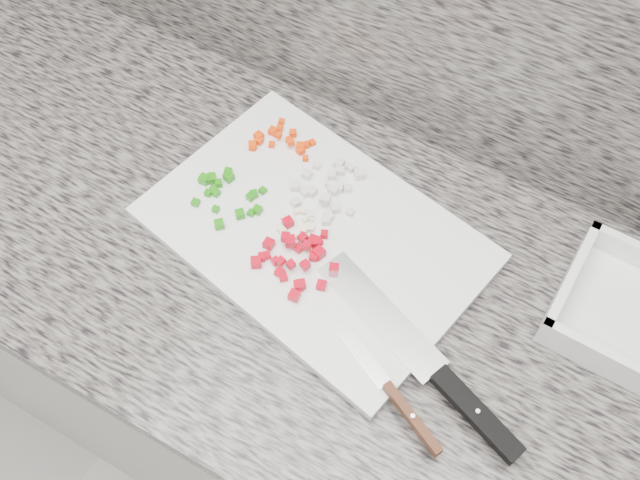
{
  "coord_description": "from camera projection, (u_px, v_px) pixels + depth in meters",
  "views": [
    {
      "loc": [
        0.27,
        1.0,
        1.81
      ],
      "look_at": [
        0.01,
        1.46,
        0.94
      ],
      "focal_mm": 40.0,
      "sensor_mm": 36.0,
      "label": 1
    }
  ],
  "objects": [
    {
      "name": "chef_knife",
      "position": [
        442.0,
        378.0,
        0.93
      ],
      "size": [
        0.35,
        0.17,
        0.02
      ],
      "rotation": [
        0.0,
        0.0,
        -0.38
      ],
      "color": "silver",
      "rests_on": "cutting_board"
    },
    {
      "name": "green_pepper_pile",
      "position": [
        224.0,
        192.0,
        1.09
      ],
      "size": [
        0.11,
        0.1,
        0.01
      ],
      "color": "#1C7D0B",
      "rests_on": "cutting_board"
    },
    {
      "name": "cutting_board",
      "position": [
        315.0,
        234.0,
        1.06
      ],
      "size": [
        0.54,
        0.42,
        0.02
      ],
      "primitive_type": "cube",
      "rotation": [
        0.0,
        0.0,
        -0.22
      ],
      "color": "white",
      "rests_on": "countertop"
    },
    {
      "name": "red_pepper_pile",
      "position": [
        297.0,
        257.0,
        1.02
      ],
      "size": [
        0.12,
        0.12,
        0.02
      ],
      "color": "#BA0215",
      "rests_on": "cutting_board"
    },
    {
      "name": "garlic_pile",
      "position": [
        295.0,
        226.0,
        1.06
      ],
      "size": [
        0.06,
        0.06,
        0.01
      ],
      "color": "#F7E8BF",
      "rests_on": "cutting_board"
    },
    {
      "name": "cabinet",
      "position": [
        311.0,
        376.0,
        1.45
      ],
      "size": [
        3.92,
        0.62,
        0.86
      ],
      "primitive_type": "cube",
      "color": "silver",
      "rests_on": "ground"
    },
    {
      "name": "carrot_pile",
      "position": [
        281.0,
        141.0,
        1.14
      ],
      "size": [
        0.1,
        0.08,
        0.02
      ],
      "color": "#EE3B05",
      "rests_on": "cutting_board"
    },
    {
      "name": "onion_pile",
      "position": [
        327.0,
        189.0,
        1.09
      ],
      "size": [
        0.11,
        0.12,
        0.02
      ],
      "color": "beige",
      "rests_on": "cutting_board"
    },
    {
      "name": "paring_knife",
      "position": [
        399.0,
        401.0,
        0.91
      ],
      "size": [
        0.2,
        0.11,
        0.02
      ],
      "rotation": [
        0.0,
        0.0,
        -0.46
      ],
      "color": "silver",
      "rests_on": "cutting_board"
    },
    {
      "name": "countertop",
      "position": [
        308.0,
        268.0,
        1.06
      ],
      "size": [
        3.96,
        0.64,
        0.04
      ],
      "primitive_type": "cube",
      "color": "#68635C",
      "rests_on": "cabinet"
    }
  ]
}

